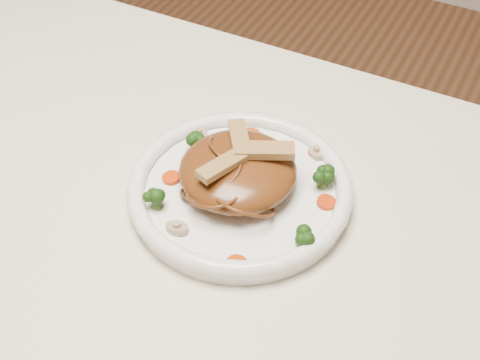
% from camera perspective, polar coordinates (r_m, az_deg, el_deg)
% --- Properties ---
extents(table, '(1.20, 0.80, 0.75)m').
position_cam_1_polar(table, '(0.83, -9.02, -8.51)').
color(table, beige).
rests_on(table, ground).
extents(plate, '(0.27, 0.27, 0.02)m').
position_cam_1_polar(plate, '(0.77, 0.00, -1.17)').
color(plate, white).
rests_on(plate, table).
extents(noodle_mound, '(0.17, 0.17, 0.04)m').
position_cam_1_polar(noodle_mound, '(0.75, -0.19, 0.82)').
color(noodle_mound, '#5D3111').
rests_on(noodle_mound, plate).
extents(chicken_a, '(0.07, 0.05, 0.01)m').
position_cam_1_polar(chicken_a, '(0.73, 2.10, 2.56)').
color(chicken_a, tan).
rests_on(chicken_a, noodle_mound).
extents(chicken_b, '(0.05, 0.06, 0.01)m').
position_cam_1_polar(chicken_b, '(0.75, -0.04, 3.58)').
color(chicken_b, tan).
rests_on(chicken_b, noodle_mound).
extents(chicken_c, '(0.04, 0.06, 0.01)m').
position_cam_1_polar(chicken_c, '(0.72, -1.56, 1.25)').
color(chicken_c, tan).
rests_on(chicken_c, noodle_mound).
extents(broccoli_0, '(0.04, 0.04, 0.03)m').
position_cam_1_polar(broccoli_0, '(0.76, 7.16, 0.40)').
color(broccoli_0, '#1C430E').
rests_on(broccoli_0, plate).
extents(broccoli_1, '(0.03, 0.03, 0.03)m').
position_cam_1_polar(broccoli_1, '(0.80, -3.76, 3.34)').
color(broccoli_1, '#1C430E').
rests_on(broccoli_1, plate).
extents(broccoli_2, '(0.03, 0.03, 0.03)m').
position_cam_1_polar(broccoli_2, '(0.74, -7.23, -1.44)').
color(broccoli_2, '#1C430E').
rests_on(broccoli_2, plate).
extents(broccoli_3, '(0.03, 0.03, 0.03)m').
position_cam_1_polar(broccoli_3, '(0.70, 5.41, -4.73)').
color(broccoli_3, '#1C430E').
rests_on(broccoli_3, plate).
extents(carrot_0, '(0.02, 0.02, 0.00)m').
position_cam_1_polar(carrot_0, '(0.81, 6.55, 2.41)').
color(carrot_0, '#BA3206').
rests_on(carrot_0, plate).
extents(carrot_1, '(0.02, 0.02, 0.00)m').
position_cam_1_polar(carrot_1, '(0.77, -5.92, 0.19)').
color(carrot_1, '#BA3206').
rests_on(carrot_1, plate).
extents(carrot_2, '(0.03, 0.03, 0.00)m').
position_cam_1_polar(carrot_2, '(0.75, 7.43, -1.91)').
color(carrot_2, '#BA3206').
rests_on(carrot_2, plate).
extents(carrot_3, '(0.03, 0.03, 0.00)m').
position_cam_1_polar(carrot_3, '(0.82, 0.99, 3.94)').
color(carrot_3, '#BA3206').
rests_on(carrot_3, plate).
extents(carrot_4, '(0.03, 0.03, 0.00)m').
position_cam_1_polar(carrot_4, '(0.69, -0.30, -7.16)').
color(carrot_4, '#BA3206').
rests_on(carrot_4, plate).
extents(mushroom_0, '(0.03, 0.03, 0.01)m').
position_cam_1_polar(mushroom_0, '(0.72, -5.43, -4.11)').
color(mushroom_0, beige).
rests_on(mushroom_0, plate).
extents(mushroom_1, '(0.03, 0.03, 0.01)m').
position_cam_1_polar(mushroom_1, '(0.78, 7.36, 0.67)').
color(mushroom_1, beige).
rests_on(mushroom_1, plate).
extents(mushroom_2, '(0.03, 0.03, 0.01)m').
position_cam_1_polar(mushroom_2, '(0.83, -3.53, 3.97)').
color(mushroom_2, beige).
rests_on(mushroom_2, plate).
extents(mushroom_3, '(0.04, 0.04, 0.01)m').
position_cam_1_polar(mushroom_3, '(0.81, 6.59, 2.41)').
color(mushroom_3, beige).
rests_on(mushroom_3, plate).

